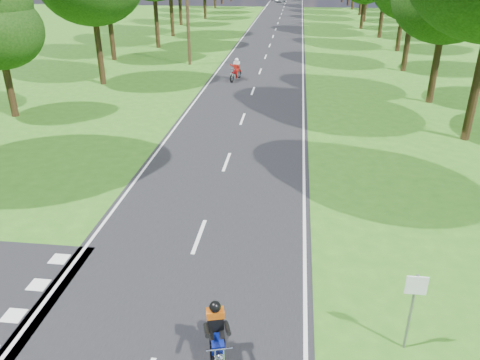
# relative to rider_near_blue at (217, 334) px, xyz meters

# --- Properties ---
(ground) EXTENTS (160.00, 160.00, 0.00)m
(ground) POSITION_rel_rider_near_blue_xyz_m (-1.38, 2.87, -0.73)
(ground) COLOR #2A6116
(ground) RESTS_ON ground
(main_road) EXTENTS (7.00, 140.00, 0.02)m
(main_road) POSITION_rel_rider_near_blue_xyz_m (-1.38, 52.87, -0.72)
(main_road) COLOR black
(main_road) RESTS_ON ground
(road_markings) EXTENTS (7.40, 140.00, 0.01)m
(road_markings) POSITION_rel_rider_near_blue_xyz_m (-1.52, 50.99, -0.71)
(road_markings) COLOR silver
(road_markings) RESTS_ON main_road
(telegraph_pole) EXTENTS (1.20, 0.26, 8.00)m
(telegraph_pole) POSITION_rel_rider_near_blue_xyz_m (-7.38, 30.87, 3.34)
(telegraph_pole) COLOR #382616
(telegraph_pole) RESTS_ON ground
(road_sign) EXTENTS (0.45, 0.07, 2.00)m
(road_sign) POSITION_rel_rider_near_blue_xyz_m (4.12, 0.85, 0.61)
(road_sign) COLOR slate
(road_sign) RESTS_ON ground
(rider_near_blue) EXTENTS (1.00, 1.80, 1.43)m
(rider_near_blue) POSITION_rel_rider_near_blue_xyz_m (0.00, 0.00, 0.00)
(rider_near_blue) COLOR navy
(rider_near_blue) RESTS_ON main_road
(rider_far_red) EXTENTS (1.01, 1.93, 1.54)m
(rider_far_red) POSITION_rel_rider_near_blue_xyz_m (-2.90, 25.76, 0.05)
(rider_far_red) COLOR #9F0C0C
(rider_far_red) RESTS_ON main_road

